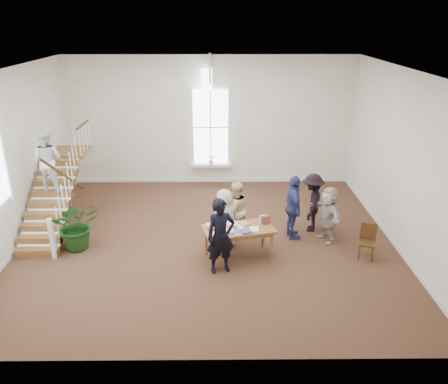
{
  "coord_description": "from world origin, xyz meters",
  "views": [
    {
      "loc": [
        0.34,
        -10.59,
        5.72
      ],
      "look_at": [
        0.43,
        0.4,
        1.24
      ],
      "focal_mm": 35.0,
      "sensor_mm": 36.0,
      "label": 1
    }
  ],
  "objects_px": {
    "police_officer": "(221,236)",
    "side_chair": "(367,239)",
    "woman_cluster_c": "(328,214)",
    "library_table": "(238,231)",
    "woman_cluster_a": "(293,207)",
    "floor_plant": "(77,225)",
    "woman_cluster_b": "(312,203)",
    "person_yellow": "(235,210)",
    "elderly_woman": "(224,218)"
  },
  "relations": [
    {
      "from": "police_officer",
      "to": "side_chair",
      "type": "xyz_separation_m",
      "value": [
        3.69,
        0.63,
        -0.43
      ]
    },
    {
      "from": "library_table",
      "to": "side_chair",
      "type": "relative_size",
      "value": 2.1
    },
    {
      "from": "elderly_woman",
      "to": "side_chair",
      "type": "height_order",
      "value": "elderly_woman"
    },
    {
      "from": "floor_plant",
      "to": "woman_cluster_a",
      "type": "bearing_deg",
      "value": 5.4
    },
    {
      "from": "person_yellow",
      "to": "woman_cluster_c",
      "type": "relative_size",
      "value": 1.03
    },
    {
      "from": "library_table",
      "to": "police_officer",
      "type": "height_order",
      "value": "police_officer"
    },
    {
      "from": "woman_cluster_b",
      "to": "floor_plant",
      "type": "distance_m",
      "value": 6.38
    },
    {
      "from": "police_officer",
      "to": "elderly_woman",
      "type": "bearing_deg",
      "value": 68.25
    },
    {
      "from": "elderly_woman",
      "to": "woman_cluster_b",
      "type": "relative_size",
      "value": 0.94
    },
    {
      "from": "police_officer",
      "to": "woman_cluster_a",
      "type": "relative_size",
      "value": 1.04
    },
    {
      "from": "woman_cluster_c",
      "to": "floor_plant",
      "type": "relative_size",
      "value": 1.16
    },
    {
      "from": "police_officer",
      "to": "woman_cluster_c",
      "type": "distance_m",
      "value": 3.24
    },
    {
      "from": "woman_cluster_b",
      "to": "floor_plant",
      "type": "relative_size",
      "value": 1.26
    },
    {
      "from": "person_yellow",
      "to": "side_chair",
      "type": "relative_size",
      "value": 1.79
    },
    {
      "from": "library_table",
      "to": "side_chair",
      "type": "distance_m",
      "value": 3.27
    },
    {
      "from": "elderly_woman",
      "to": "woman_cluster_b",
      "type": "bearing_deg",
      "value": 174.57
    },
    {
      "from": "woman_cluster_a",
      "to": "woman_cluster_b",
      "type": "distance_m",
      "value": 0.75
    },
    {
      "from": "woman_cluster_b",
      "to": "floor_plant",
      "type": "xyz_separation_m",
      "value": [
        -6.3,
        -0.99,
        -0.17
      ]
    },
    {
      "from": "woman_cluster_a",
      "to": "woman_cluster_b",
      "type": "height_order",
      "value": "woman_cluster_a"
    },
    {
      "from": "library_table",
      "to": "police_officer",
      "type": "relative_size",
      "value": 1.02
    },
    {
      "from": "person_yellow",
      "to": "floor_plant",
      "type": "bearing_deg",
      "value": -21.42
    },
    {
      "from": "woman_cluster_a",
      "to": "woman_cluster_c",
      "type": "distance_m",
      "value": 0.93
    },
    {
      "from": "person_yellow",
      "to": "woman_cluster_c",
      "type": "bearing_deg",
      "value": 144.54
    },
    {
      "from": "library_table",
      "to": "person_yellow",
      "type": "bearing_deg",
      "value": 77.06
    },
    {
      "from": "person_yellow",
      "to": "floor_plant",
      "type": "distance_m",
      "value": 4.18
    },
    {
      "from": "woman_cluster_c",
      "to": "side_chair",
      "type": "xyz_separation_m",
      "value": [
        0.82,
        -0.87,
        -0.28
      ]
    },
    {
      "from": "police_officer",
      "to": "woman_cluster_b",
      "type": "height_order",
      "value": "police_officer"
    },
    {
      "from": "floor_plant",
      "to": "woman_cluster_c",
      "type": "bearing_deg",
      "value": 2.94
    },
    {
      "from": "library_table",
      "to": "police_officer",
      "type": "xyz_separation_m",
      "value": [
        -0.42,
        -0.64,
        0.2
      ]
    },
    {
      "from": "library_table",
      "to": "elderly_woman",
      "type": "xyz_separation_m",
      "value": [
        -0.32,
        0.61,
        0.06
      ]
    },
    {
      "from": "police_officer",
      "to": "woman_cluster_b",
      "type": "distance_m",
      "value": 3.35
    },
    {
      "from": "person_yellow",
      "to": "woman_cluster_c",
      "type": "xyz_separation_m",
      "value": [
        2.47,
        -0.25,
        -0.03
      ]
    },
    {
      "from": "library_table",
      "to": "woman_cluster_b",
      "type": "relative_size",
      "value": 1.12
    },
    {
      "from": "police_officer",
      "to": "side_chair",
      "type": "height_order",
      "value": "police_officer"
    },
    {
      "from": "library_table",
      "to": "floor_plant",
      "type": "bearing_deg",
      "value": 158.68
    },
    {
      "from": "woman_cluster_b",
      "to": "woman_cluster_c",
      "type": "distance_m",
      "value": 0.72
    },
    {
      "from": "floor_plant",
      "to": "side_chair",
      "type": "bearing_deg",
      "value": -4.07
    },
    {
      "from": "police_officer",
      "to": "woman_cluster_c",
      "type": "height_order",
      "value": "police_officer"
    },
    {
      "from": "woman_cluster_a",
      "to": "floor_plant",
      "type": "xyz_separation_m",
      "value": [
        -5.7,
        -0.54,
        -0.23
      ]
    },
    {
      "from": "floor_plant",
      "to": "person_yellow",
      "type": "bearing_deg",
      "value": 8.16
    },
    {
      "from": "floor_plant",
      "to": "side_chair",
      "type": "xyz_separation_m",
      "value": [
        7.43,
        -0.53,
        -0.17
      ]
    },
    {
      "from": "woman_cluster_a",
      "to": "side_chair",
      "type": "relative_size",
      "value": 1.99
    },
    {
      "from": "elderly_woman",
      "to": "woman_cluster_b",
      "type": "xyz_separation_m",
      "value": [
        2.47,
        0.9,
        0.05
      ]
    },
    {
      "from": "woman_cluster_c",
      "to": "person_yellow",
      "type": "bearing_deg",
      "value": -113.47
    },
    {
      "from": "woman_cluster_a",
      "to": "woman_cluster_c",
      "type": "xyz_separation_m",
      "value": [
        0.9,
        -0.2,
        -0.12
      ]
    },
    {
      "from": "elderly_woman",
      "to": "side_chair",
      "type": "relative_size",
      "value": 1.76
    },
    {
      "from": "library_table",
      "to": "woman_cluster_a",
      "type": "distance_m",
      "value": 1.88
    },
    {
      "from": "woman_cluster_a",
      "to": "floor_plant",
      "type": "bearing_deg",
      "value": 88.77
    },
    {
      "from": "woman_cluster_b",
      "to": "elderly_woman",
      "type": "bearing_deg",
      "value": -53.7
    },
    {
      "from": "police_officer",
      "to": "floor_plant",
      "type": "relative_size",
      "value": 1.39
    }
  ]
}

